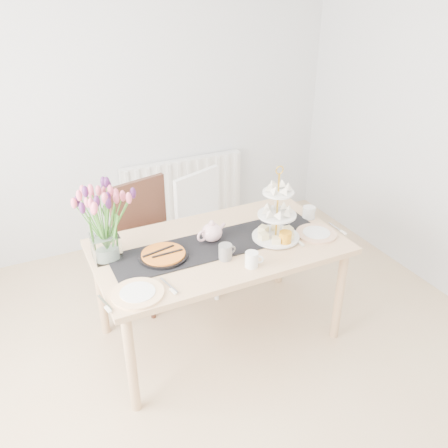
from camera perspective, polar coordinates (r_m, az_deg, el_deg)
name	(u,v)px	position (r m, az deg, el deg)	size (l,w,h in m)	color
room_shell	(247,213)	(2.25, 2.80, 1.38)	(4.50, 4.50, 4.50)	tan
radiator	(183,189)	(4.61, -4.93, 4.22)	(1.20, 0.08, 0.60)	white
dining_table	(219,254)	(3.11, -0.62, -3.66)	(1.60, 0.90, 0.75)	tan
chair_brown	(149,233)	(3.65, -9.02, -1.07)	(0.57, 0.57, 0.94)	#391C14
chair_white	(208,221)	(3.81, -1.96, 0.36)	(0.59, 0.59, 0.92)	white
table_runner	(219,244)	(3.07, -0.63, -2.38)	(1.40, 0.35, 0.01)	black
tulip_vase	(101,211)	(2.86, -14.57, 1.53)	(0.60, 0.60, 0.51)	silver
cake_stand	(277,221)	(3.09, 6.34, 0.38)	(0.31, 0.31, 0.46)	gold
teapot	(212,232)	(3.07, -1.47, -1.00)	(0.22, 0.18, 0.14)	white
cream_jug	(309,213)	(3.43, 10.16, 1.37)	(0.09, 0.09, 0.09)	silver
tart_tin	(163,256)	(2.94, -7.30, -3.80)	(0.30, 0.30, 0.04)	black
mug_grey	(225,252)	(2.90, 0.16, -3.38)	(0.08, 0.08, 0.10)	slate
mug_white	(252,260)	(2.83, 3.34, -4.29)	(0.08, 0.08, 0.10)	white
mug_orange	(285,239)	(3.06, 7.38, -1.76)	(0.08, 0.08, 0.10)	orange
plate_left	(138,293)	(2.66, -10.34, -8.21)	(0.29, 0.29, 0.02)	white
plate_right	(316,234)	(3.24, 11.05, -1.13)	(0.27, 0.27, 0.01)	white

